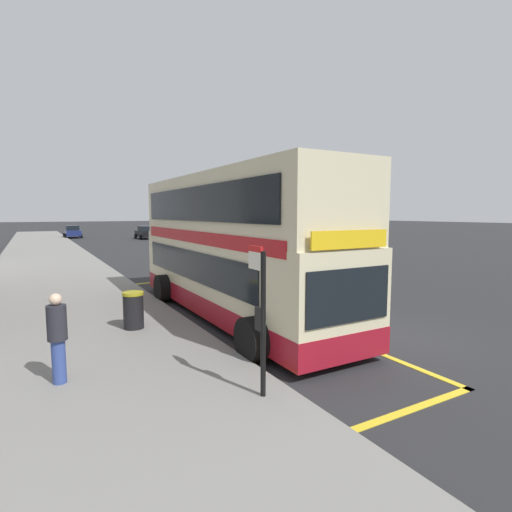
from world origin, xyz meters
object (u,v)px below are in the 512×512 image
Objects in this scene: bus_stop_sign at (261,308)px; litter_bin at (133,310)px; double_decker_bus at (231,251)px; parked_car_black_far at (145,233)px; pedestrian_waiting_near_sign at (57,335)px; parked_car_navy_behind at (72,232)px.

litter_bin is at bearing 101.29° from bus_stop_sign.
double_decker_bus reaches higher than parked_car_black_far.
pedestrian_waiting_near_sign reaches higher than litter_bin.
bus_stop_sign reaches higher than parked_car_navy_behind.
bus_stop_sign is 1.53× the size of pedestrian_waiting_near_sign.
litter_bin is (-1.01, 5.07, -1.01)m from bus_stop_sign.
parked_car_navy_behind is at bearing 90.92° from double_decker_bus.
pedestrian_waiting_near_sign is (-4.36, -49.30, 0.24)m from parked_car_navy_behind.
parked_car_navy_behind reaches higher than litter_bin.
parked_car_navy_behind and parked_car_black_far have the same top height.
parked_car_black_far is at bearing 79.78° from double_decker_bus.
pedestrian_waiting_near_sign is 1.68× the size of litter_bin.
bus_stop_sign reaches higher than parked_car_black_far.
bus_stop_sign is 45.62m from parked_car_black_far.
litter_bin is (-2.40, -46.43, -0.16)m from parked_car_navy_behind.
litter_bin is (1.96, 2.87, -0.40)m from pedestrian_waiting_near_sign.
double_decker_bus is 2.54× the size of parked_car_navy_behind.
pedestrian_waiting_near_sign is 3.50m from litter_bin.
parked_car_black_far is (7.81, -6.82, 0.00)m from parked_car_navy_behind.
parked_car_navy_behind is 10.37m from parked_car_black_far.
bus_stop_sign is (-2.13, -5.50, -0.41)m from double_decker_bus.
double_decker_bus is at bearing 32.88° from pedestrian_waiting_near_sign.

